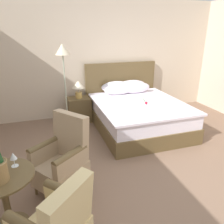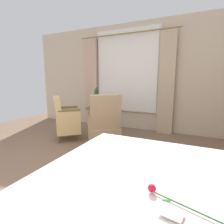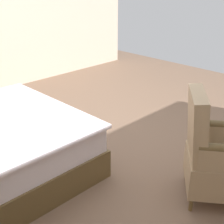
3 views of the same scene
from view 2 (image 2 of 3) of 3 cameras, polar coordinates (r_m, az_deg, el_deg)
The scene contains 8 objects.
ground_plane at distance 2.54m, azimuth -21.04°, elevation -20.48°, with size 7.34×7.34×0.00m, color #7C604C.
wall_window_side at distance 4.73m, azimuth 5.07°, elevation 11.10°, with size 0.27×5.79×2.70m.
side_table_round at distance 3.97m, azimuth -4.03°, elevation -2.25°, with size 0.64×0.64×0.68m.
champagne_bucket at distance 3.93m, azimuth -5.19°, elevation 3.62°, with size 0.20×0.20×0.48m.
wine_glass_near_bucket at distance 3.73m, azimuth -3.29°, elevation 2.86°, with size 0.07×0.07×0.16m.
wine_glass_near_edge at distance 4.02m, azimuth -2.48°, elevation 3.13°, with size 0.07×0.07×0.14m.
armchair_by_window at distance 3.22m, azimuth -2.59°, elevation -4.72°, with size 0.79×0.78×1.04m.
armchair_facing_bed at distance 3.91m, azimuth -14.83°, elevation -2.34°, with size 0.74×0.74×0.95m.
Camera 2 is at (1.47, 1.64, 1.26)m, focal length 28.00 mm.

